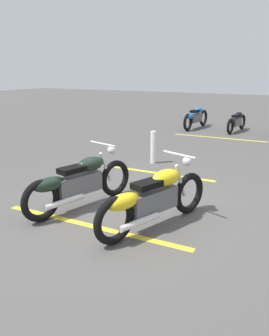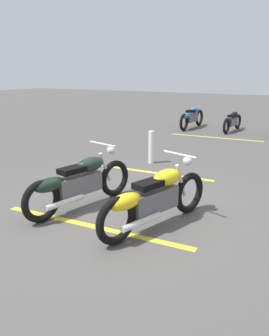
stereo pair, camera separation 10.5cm
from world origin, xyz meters
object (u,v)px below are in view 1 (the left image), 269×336
at_px(motorcycle_row_left, 236,121).
at_px(bollard_post, 153,147).
at_px(motorcycle_dark_foreground, 79,182).
at_px(motorcycle_row_center, 195,117).
at_px(motorcycle_bright_foreground, 153,198).

xyz_separation_m(motorcycle_row_left, bollard_post, (-5.63, 0.71, 0.01)).
distance_m(motorcycle_dark_foreground, motorcycle_row_center, 8.93).
xyz_separation_m(motorcycle_row_center, bollard_post, (-5.62, -0.89, -0.05)).
height_order(motorcycle_dark_foreground, motorcycle_row_left, motorcycle_dark_foreground).
distance_m(motorcycle_bright_foreground, motorcycle_dark_foreground, 1.42).
bearing_deg(bollard_post, motorcycle_dark_foreground, -176.35).
height_order(motorcycle_bright_foreground, bollard_post, motorcycle_bright_foreground).
bearing_deg(motorcycle_row_center, motorcycle_dark_foreground, -168.85).
relative_size(motorcycle_bright_foreground, motorcycle_row_left, 1.12).
height_order(motorcycle_bright_foreground, motorcycle_dark_foreground, same).
bearing_deg(motorcycle_row_left, bollard_post, 178.28).
xyz_separation_m(motorcycle_bright_foreground, motorcycle_dark_foreground, (0.08, 1.41, 0.00)).
height_order(motorcycle_row_left, motorcycle_row_center, motorcycle_row_center).
bearing_deg(motorcycle_dark_foreground, bollard_post, 17.84).
bearing_deg(motorcycle_row_left, motorcycle_row_center, 95.72).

